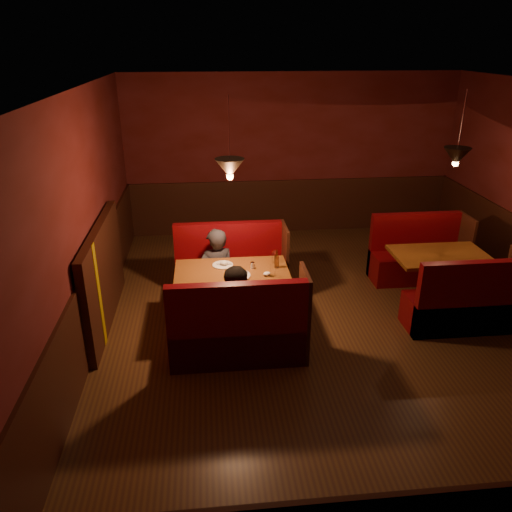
{
  "coord_description": "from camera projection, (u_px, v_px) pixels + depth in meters",
  "views": [
    {
      "loc": [
        -1.58,
        -5.46,
        3.39
      ],
      "look_at": [
        -1.0,
        0.13,
        0.95
      ],
      "focal_mm": 35.0,
      "sensor_mm": 36.0,
      "label": 1
    }
  ],
  "objects": [
    {
      "name": "main_bench_far",
      "position": [
        231.0,
        274.0,
        7.07
      ],
      "size": [
        1.55,
        0.55,
        1.06
      ],
      "color": "#50040D",
      "rests_on": "ground"
    },
    {
      "name": "second_bench_near",
      "position": [
        465.0,
        307.0,
        6.24
      ],
      "size": [
        1.41,
        0.53,
        1.0
      ],
      "color": "#50040D",
      "rests_on": "ground"
    },
    {
      "name": "room",
      "position": [
        316.0,
        249.0,
        6.08
      ],
      "size": [
        6.02,
        7.02,
        2.92
      ],
      "color": "#432718",
      "rests_on": "ground"
    },
    {
      "name": "second_table",
      "position": [
        439.0,
        266.0,
        6.84
      ],
      "size": [
        1.27,
        0.81,
        0.72
      ],
      "color": "brown",
      "rests_on": "ground"
    },
    {
      "name": "diner_a",
      "position": [
        216.0,
        255.0,
        6.7
      ],
      "size": [
        0.61,
        0.49,
        1.46
      ],
      "primitive_type": "imported",
      "rotation": [
        0.0,
        0.0,
        3.43
      ],
      "color": "#25242A",
      "rests_on": "ground"
    },
    {
      "name": "main_table",
      "position": [
        233.0,
        284.0,
        6.24
      ],
      "size": [
        1.41,
        0.86,
        0.99
      ],
      "color": "brown",
      "rests_on": "ground"
    },
    {
      "name": "diner_b",
      "position": [
        240.0,
        298.0,
        5.61
      ],
      "size": [
        0.77,
        0.65,
        1.44
      ],
      "primitive_type": "imported",
      "rotation": [
        0.0,
        0.0,
        0.15
      ],
      "color": "black",
      "rests_on": "ground"
    },
    {
      "name": "main_bench_near",
      "position": [
        240.0,
        335.0,
        5.61
      ],
      "size": [
        1.55,
        0.55,
        1.06
      ],
      "color": "#50040D",
      "rests_on": "ground"
    },
    {
      "name": "second_bench_far",
      "position": [
        417.0,
        258.0,
        7.62
      ],
      "size": [
        1.41,
        0.53,
        1.0
      ],
      "color": "#50040D",
      "rests_on": "ground"
    }
  ]
}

